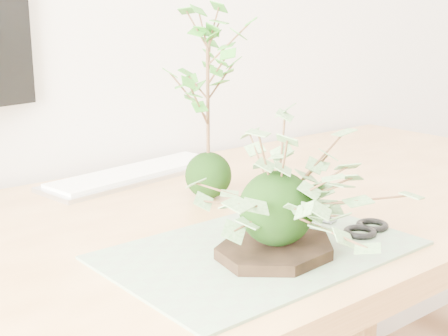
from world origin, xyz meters
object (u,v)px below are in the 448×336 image
at_px(desk, 234,257).
at_px(ivy_kokedama, 277,174).
at_px(maple_kokedama, 208,61).
at_px(keyboard, 136,174).

height_order(desk, ivy_kokedama, ivy_kokedama).
bearing_deg(desk, maple_kokedama, 89.16).
bearing_deg(keyboard, maple_kokedama, -90.96).
bearing_deg(maple_kokedama, keyboard, 97.84).
relative_size(ivy_kokedama, keyboard, 0.83).
bearing_deg(ivy_kokedama, keyboard, 81.56).
distance_m(maple_kokedama, keyboard, 0.30).
relative_size(desk, ivy_kokedama, 4.80).
height_order(ivy_kokedama, keyboard, ivy_kokedama).
height_order(maple_kokedama, keyboard, maple_kokedama).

